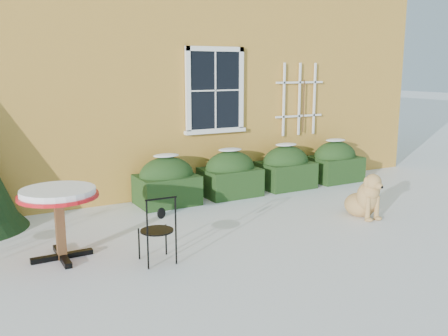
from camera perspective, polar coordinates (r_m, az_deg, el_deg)
ground at (r=7.00m, az=4.05°, el=-8.66°), size 80.00×80.00×0.00m
house at (r=13.03m, az=-13.44°, el=14.67°), size 12.40×8.40×6.40m
hedge_row at (r=9.82m, az=3.99°, el=-0.37°), size 4.95×0.80×0.91m
bistro_table at (r=6.57m, az=-18.40°, el=-3.55°), size 0.99×0.99×0.92m
patio_chair_near at (r=6.26m, az=-7.56°, el=-6.96°), size 0.42×0.42×0.87m
dog at (r=8.42m, az=15.83°, el=-3.40°), size 0.54×0.85×0.77m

